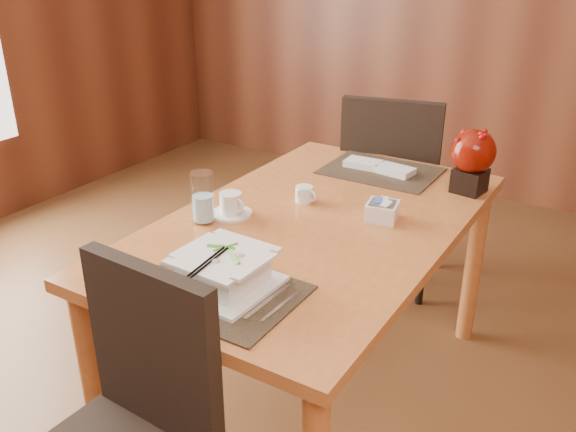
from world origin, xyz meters
The scene contains 13 objects.
dining_table centered at (0.00, 0.60, 0.65)m, with size 0.90×1.50×0.75m.
placemat_near centered at (0.00, 0.05, 0.75)m, with size 0.45×0.33×0.01m, color black.
placemat_far centered at (0.00, 1.15, 0.75)m, with size 0.45×0.33×0.01m, color black.
soup_setting centered at (0.01, 0.08, 0.80)m, with size 0.27×0.27×0.10m.
coffee_cup centered at (-0.27, 0.48, 0.78)m, with size 0.14×0.14×0.08m.
water_glass centered at (-0.31, 0.39, 0.84)m, with size 0.08×0.08×0.18m, color silver.
creamer_jug centered at (-0.11, 0.71, 0.78)m, with size 0.08×0.08×0.06m, color white, non-canonical shape.
sugar_caddy centered at (0.19, 0.72, 0.78)m, with size 0.10×0.10×0.06m, color white.
berry_decor centered at (0.37, 1.12, 0.89)m, with size 0.16×0.16×0.24m.
napkins_far centered at (0.00, 1.15, 0.77)m, with size 0.29×0.10×0.03m, color silver, non-canonical shape.
bread_plate centered at (-0.26, -0.02, 0.75)m, with size 0.15×0.15×0.01m, color white.
near_chair centered at (-0.04, -0.28, 0.52)m, with size 0.45×0.45×0.92m.
far_chair centered at (-0.08, 1.50, 0.56)m, with size 0.55×0.55×0.99m.
Camera 1 is at (0.91, -1.05, 1.61)m, focal length 38.00 mm.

